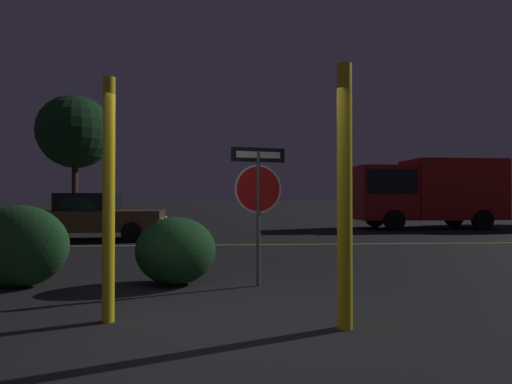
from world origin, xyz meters
The scene contains 10 objects.
ground_plane centered at (0.00, 0.00, 0.00)m, with size 260.00×260.00×0.00m, color black.
road_center_stripe centered at (0.00, 7.16, 0.00)m, with size 42.76×0.12×0.01m, color gold.
stop_sign centered at (0.53, 1.92, 1.50)m, with size 0.84×0.22×2.13m.
yellow_pole_left centered at (-1.23, 0.27, 1.34)m, with size 0.13×0.13×2.69m, color yellow.
yellow_pole_right centered at (1.29, -0.11, 1.38)m, with size 0.16×0.16×2.76m, color yellow.
hedge_bush_1 centered at (-3.10, 2.05, 0.62)m, with size 1.48×0.79×1.25m, color #1E4C23.
hedge_bush_2 centered at (-0.75, 2.11, 0.53)m, with size 1.24×1.05×1.05m, color #19421E.
passing_car_2 centered at (-4.28, 8.78, 0.73)m, with size 4.48×2.18×1.48m.
delivery_truck centered at (8.45, 12.62, 1.65)m, with size 6.36×2.44×2.97m.
tree_0 centered at (-8.47, 18.29, 4.93)m, with size 4.00×4.00×6.95m.
Camera 1 is at (0.11, -4.21, 1.37)m, focal length 28.00 mm.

